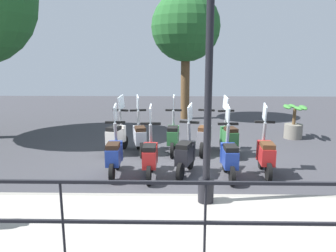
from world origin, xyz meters
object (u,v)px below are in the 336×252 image
(lamp_post_near, at_px, (209,76))
(scooter_near_3, at_px, (150,156))
(scooter_far_3, at_px, (140,136))
(scooter_near_1, at_px, (229,156))
(scooter_far_1, at_px, (205,136))
(tree_distant, at_px, (186,28))
(scooter_far_2, at_px, (173,136))
(potted_palm, at_px, (294,124))
(scooter_far_4, at_px, (117,136))
(scooter_near_0, at_px, (266,154))
(scooter_far_0, at_px, (229,137))
(scooter_near_4, at_px, (114,154))
(scooter_near_2, at_px, (186,154))

(lamp_post_near, height_order, scooter_near_3, lamp_post_near)
(lamp_post_near, bearing_deg, scooter_far_3, 23.91)
(scooter_near_1, bearing_deg, scooter_far_1, 10.18)
(tree_distant, xyz_separation_m, scooter_far_2, (-5.10, 0.48, -3.20))
(potted_palm, xyz_separation_m, scooter_near_1, (-3.57, 2.62, 0.04))
(scooter_far_2, height_order, scooter_far_4, same)
(scooter_near_0, relative_size, scooter_far_4, 1.00)
(scooter_near_3, distance_m, scooter_far_0, 2.62)
(scooter_near_4, relative_size, scooter_far_4, 1.00)
(lamp_post_near, bearing_deg, scooter_near_1, -22.84)
(scooter_near_4, relative_size, scooter_far_1, 1.00)
(scooter_near_2, xyz_separation_m, scooter_far_4, (1.62, 1.79, 0.00))
(potted_palm, distance_m, scooter_near_1, 4.43)
(lamp_post_near, bearing_deg, scooter_far_2, 9.76)
(lamp_post_near, height_order, scooter_near_2, lamp_post_near)
(scooter_far_1, height_order, scooter_far_4, same)
(potted_palm, bearing_deg, scooter_far_4, 108.41)
(scooter_near_0, xyz_separation_m, scooter_near_2, (-0.04, 1.74, 0.00))
(scooter_near_3, bearing_deg, scooter_far_1, -35.53)
(lamp_post_near, bearing_deg, scooter_far_1, -4.69)
(scooter_near_3, height_order, scooter_near_4, same)
(lamp_post_near, distance_m, scooter_near_3, 2.53)
(tree_distant, relative_size, scooter_far_0, 3.32)
(potted_palm, distance_m, scooter_far_0, 2.98)
(scooter_far_2, distance_m, scooter_far_3, 0.89)
(scooter_near_3, bearing_deg, scooter_far_2, -14.84)
(scooter_near_0, relative_size, scooter_near_2, 1.00)
(scooter_far_0, bearing_deg, lamp_post_near, 154.04)
(scooter_far_3, bearing_deg, scooter_far_0, -103.80)
(potted_palm, xyz_separation_m, scooter_far_2, (-1.75, 3.82, 0.04))
(scooter_near_1, xyz_separation_m, scooter_far_1, (1.86, 0.35, 0.00))
(potted_palm, relative_size, scooter_near_4, 0.69)
(scooter_near_4, bearing_deg, scooter_far_1, -52.11)
(lamp_post_near, height_order, scooter_far_4, lamp_post_near)
(scooter_near_4, distance_m, scooter_far_1, 2.73)
(tree_distant, distance_m, scooter_far_4, 6.35)
(scooter_near_1, height_order, scooter_far_4, same)
(scooter_near_0, xyz_separation_m, scooter_near_3, (-0.23, 2.50, 0.00))
(scooter_far_1, relative_size, scooter_far_4, 1.00)
(lamp_post_near, height_order, scooter_near_0, lamp_post_near)
(scooter_far_2, bearing_deg, scooter_near_3, 168.31)
(scooter_near_3, xyz_separation_m, scooter_far_1, (1.87, -1.32, 0.00))
(tree_distant, distance_m, scooter_far_1, 6.00)
(tree_distant, relative_size, potted_palm, 4.82)
(scooter_near_1, relative_size, scooter_far_0, 1.00)
(scooter_near_2, height_order, scooter_near_3, same)
(lamp_post_near, xyz_separation_m, scooter_far_0, (3.23, -0.90, -1.76))
(scooter_far_3, height_order, scooter_far_4, same)
(scooter_far_3, bearing_deg, scooter_near_0, -130.92)
(scooter_near_1, bearing_deg, scooter_far_2, 32.73)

